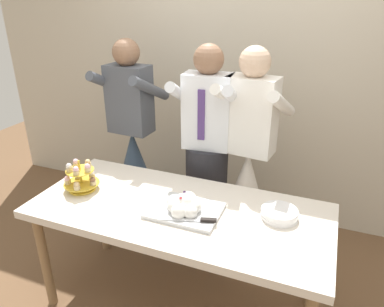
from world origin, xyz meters
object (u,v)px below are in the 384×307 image
object	(u,v)px
cupcake_stand	(81,178)
person_guest	(134,168)
dessert_table	(179,218)
person_bride	(246,193)
person_groom	(207,167)
main_cake_tray	(184,206)
plate_stack	(280,214)

from	to	relation	value
cupcake_stand	person_guest	world-z (taller)	person_guest
dessert_table	person_bride	xyz separation A→B (m)	(0.27, 0.65, -0.12)
person_groom	person_guest	xyz separation A→B (m)	(-0.68, 0.07, -0.16)
main_cake_tray	plate_stack	world-z (taller)	main_cake_tray
main_cake_tray	dessert_table	bearing A→B (deg)	143.96
main_cake_tray	person_guest	distance (m)	1.11
main_cake_tray	person_guest	world-z (taller)	person_guest
cupcake_stand	main_cake_tray	size ratio (longest dim) A/B	0.53
plate_stack	person_groom	size ratio (longest dim) A/B	0.13
person_bride	plate_stack	bearing A→B (deg)	-59.45
dessert_table	person_guest	xyz separation A→B (m)	(-0.73, 0.71, -0.12)
dessert_table	cupcake_stand	bearing A→B (deg)	-177.29
dessert_table	person_groom	size ratio (longest dim) A/B	1.08
dessert_table	main_cake_tray	size ratio (longest dim) A/B	4.18
cupcake_stand	person_bride	xyz separation A→B (m)	(0.94, 0.68, -0.28)
main_cake_tray	person_bride	size ratio (longest dim) A/B	0.26
cupcake_stand	plate_stack	world-z (taller)	cupcake_stand
person_bride	person_guest	bearing A→B (deg)	176.77
main_cake_tray	person_groom	world-z (taller)	person_groom
main_cake_tray	person_bride	world-z (taller)	person_bride
dessert_table	cupcake_stand	size ratio (longest dim) A/B	7.83
dessert_table	person_bride	bearing A→B (deg)	67.88
person_bride	main_cake_tray	bearing A→B (deg)	-107.03
person_groom	person_bride	size ratio (longest dim) A/B	1.00
main_cake_tray	person_bride	xyz separation A→B (m)	(0.21, 0.69, -0.24)
dessert_table	person_groom	world-z (taller)	person_groom
dessert_table	person_groom	bearing A→B (deg)	94.32
person_bride	person_guest	xyz separation A→B (m)	(-1.00, 0.06, 0.00)
dessert_table	plate_stack	bearing A→B (deg)	11.14
cupcake_stand	main_cake_tray	world-z (taller)	cupcake_stand
main_cake_tray	plate_stack	xyz separation A→B (m)	(0.53, 0.15, -0.02)
cupcake_stand	main_cake_tray	bearing A→B (deg)	-0.53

